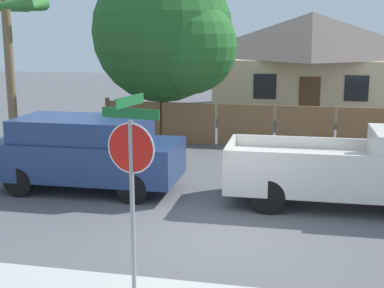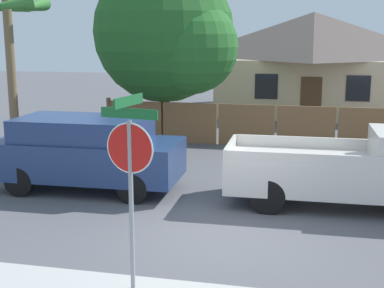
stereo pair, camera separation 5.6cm
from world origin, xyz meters
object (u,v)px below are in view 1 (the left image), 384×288
house (311,60)px  oak_tree (168,35)px  stop_sign (131,162)px  palm_tree (6,20)px  red_suv (87,151)px  orange_pickup (354,169)px

house → oak_tree: 9.84m
stop_sign → house: bearing=92.0°
palm_tree → house: bearing=52.6°
palm_tree → red_suv: (3.81, -3.10, -3.28)m
palm_tree → orange_pickup: bearing=-16.8°
house → palm_tree: bearing=-127.4°
oak_tree → stop_sign: 12.15m
house → palm_tree: size_ratio=1.87×
house → oak_tree: (-5.10, -8.31, 1.27)m
stop_sign → palm_tree: bearing=139.2°
oak_tree → orange_pickup: 9.64m
red_suv → stop_sign: (2.82, -4.88, 1.03)m
house → stop_sign: size_ratio=3.11×
palm_tree → red_suv: 5.90m
palm_tree → stop_sign: (6.63, -7.98, -2.24)m
orange_pickup → stop_sign: 6.18m
oak_tree → stop_sign: bearing=-78.1°
house → palm_tree: (-9.24, -12.10, 1.75)m
red_suv → stop_sign: size_ratio=1.54×
red_suv → oak_tree: bearing=86.3°
red_suv → house: bearing=69.4°
house → red_suv: bearing=-109.7°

